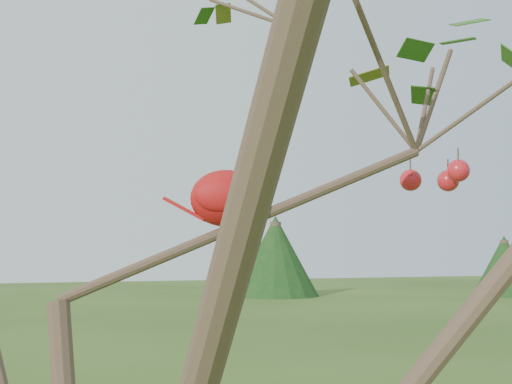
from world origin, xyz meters
TOP-DOWN VIEW (x-y plane):
  - crabapple_tree at (0.03, -0.02)m, footprint 2.35×2.05m
  - cardinal at (0.22, 0.08)m, footprint 0.19×0.12m

SIDE VIEW (x-z plane):
  - cardinal at x=0.22m, z-range 2.05..2.19m
  - crabapple_tree at x=0.03m, z-range 0.65..3.60m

